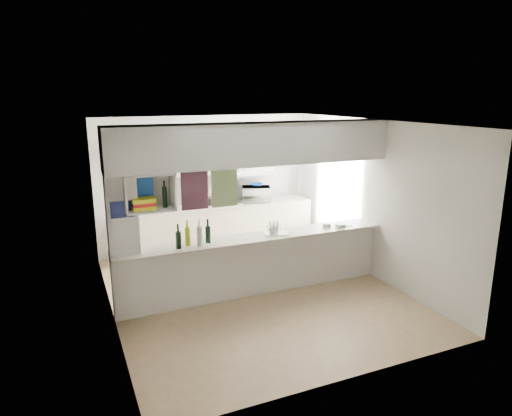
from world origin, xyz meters
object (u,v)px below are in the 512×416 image
microwave (256,194)px  dish_rack (276,228)px  wine_bottles (194,236)px  bowl (256,185)px

microwave → dish_rack: bearing=94.3°
wine_bottles → microwave: bearing=48.5°
bowl → dish_rack: size_ratio=0.57×
bowl → wine_bottles: bearing=-131.3°
dish_rack → wine_bottles: 1.32m
microwave → wine_bottles: (-1.88, -2.12, -0.01)m
dish_rack → wine_bottles: size_ratio=0.83×
microwave → wine_bottles: size_ratio=1.03×
bowl → wine_bottles: size_ratio=0.47×
dish_rack → bowl: bearing=92.8°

